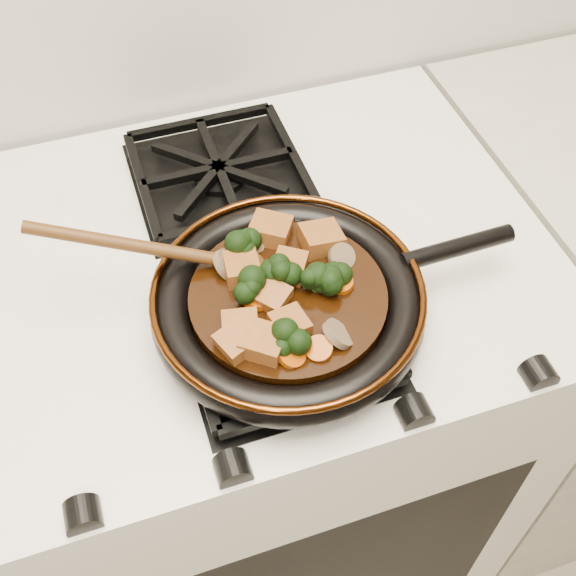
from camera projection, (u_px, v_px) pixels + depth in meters
name	position (u px, v px, depth m)	size (l,w,h in m)	color
stove	(260.00, 423.00, 1.27)	(0.76, 0.60, 0.90)	white
burner_grate_front	(283.00, 331.00, 0.82)	(0.23, 0.23, 0.03)	black
burner_grate_back	(219.00, 173.00, 0.99)	(0.23, 0.23, 0.03)	black
skillet	(290.00, 302.00, 0.81)	(0.44, 0.31, 0.05)	black
braising_sauce	(288.00, 300.00, 0.80)	(0.22, 0.22, 0.02)	black
tofu_cube_0	(289.00, 325.00, 0.76)	(0.04, 0.04, 0.02)	brown
tofu_cube_1	(239.00, 341.00, 0.75)	(0.04, 0.04, 0.02)	brown
tofu_cube_2	(263.00, 343.00, 0.75)	(0.04, 0.04, 0.02)	brown
tofu_cube_3	(242.00, 269.00, 0.81)	(0.04, 0.04, 0.02)	brown
tofu_cube_4	(271.00, 296.00, 0.79)	(0.04, 0.03, 0.02)	brown
tofu_cube_5	(289.00, 268.00, 0.81)	(0.04, 0.04, 0.02)	brown
tofu_cube_6	(321.00, 239.00, 0.84)	(0.04, 0.05, 0.02)	brown
tofu_cube_7	(241.00, 330.00, 0.76)	(0.04, 0.04, 0.02)	brown
tofu_cube_8	(270.00, 230.00, 0.85)	(0.04, 0.05, 0.02)	brown
broccoli_floret_0	(250.00, 286.00, 0.79)	(0.06, 0.06, 0.06)	black
broccoli_floret_1	(241.00, 242.00, 0.83)	(0.06, 0.06, 0.05)	black
broccoli_floret_2	(318.00, 283.00, 0.79)	(0.05, 0.05, 0.05)	black
broccoli_floret_3	(286.00, 336.00, 0.75)	(0.06, 0.06, 0.05)	black
broccoli_floret_4	(331.00, 283.00, 0.79)	(0.06, 0.06, 0.05)	black
broccoli_floret_5	(280.00, 280.00, 0.79)	(0.06, 0.06, 0.06)	black
carrot_coin_0	(341.00, 283.00, 0.80)	(0.03, 0.03, 0.01)	#AC4304
carrot_coin_1	(238.00, 335.00, 0.76)	(0.03, 0.03, 0.01)	#AC4304
carrot_coin_2	(292.00, 355.00, 0.74)	(0.03, 0.03, 0.01)	#AC4304
carrot_coin_3	(256.00, 300.00, 0.79)	(0.03, 0.03, 0.01)	#AC4304
carrot_coin_4	(320.00, 243.00, 0.84)	(0.03, 0.03, 0.01)	#AC4304
carrot_coin_5	(319.00, 349.00, 0.75)	(0.03, 0.03, 0.01)	#AC4304
mushroom_slice_0	(251.00, 246.00, 0.83)	(0.03, 0.03, 0.01)	brown
mushroom_slice_1	(227.00, 265.00, 0.81)	(0.04, 0.04, 0.01)	brown
mushroom_slice_2	(342.00, 257.00, 0.82)	(0.03, 0.03, 0.01)	brown
mushroom_slice_3	(338.00, 334.00, 0.75)	(0.04, 0.04, 0.01)	brown
wooden_spoon	(181.00, 253.00, 0.80)	(0.15, 0.07, 0.24)	#4D2C10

